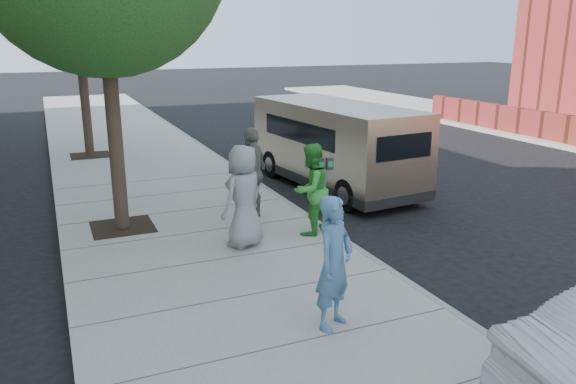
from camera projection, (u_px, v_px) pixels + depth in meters
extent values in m
plane|color=black|center=(274.00, 258.00, 10.05)|extent=(120.00, 120.00, 0.00)
cube|color=gray|center=(220.00, 263.00, 9.64)|extent=(5.00, 60.00, 0.15)
cube|color=gray|center=(344.00, 243.00, 10.58)|extent=(0.12, 60.00, 0.16)
cube|color=black|center=(123.00, 227.00, 11.25)|extent=(1.20, 1.20, 0.01)
cylinder|color=#38281E|center=(114.00, 129.00, 10.72)|extent=(0.28, 0.28, 3.96)
cube|color=black|center=(90.00, 155.00, 17.96)|extent=(1.20, 1.20, 0.01)
cylinder|color=#38281E|center=(85.00, 100.00, 17.49)|extent=(0.28, 0.28, 3.52)
sphere|color=#17471B|center=(76.00, 6.00, 16.74)|extent=(3.80, 3.80, 3.80)
cylinder|color=gray|center=(324.00, 204.00, 10.76)|extent=(0.06, 0.06, 1.18)
cube|color=gray|center=(325.00, 171.00, 10.59)|extent=(0.24, 0.09, 0.08)
cube|color=#2D2D30|center=(320.00, 164.00, 10.52)|extent=(0.14, 0.12, 0.23)
cube|color=#2D2D30|center=(329.00, 163.00, 10.57)|extent=(0.14, 0.12, 0.23)
cube|color=tan|center=(335.00, 143.00, 14.43)|extent=(2.51, 5.54, 1.98)
cube|color=tan|center=(281.00, 143.00, 17.03)|extent=(1.87, 0.72, 0.85)
cube|color=black|center=(405.00, 147.00, 12.06)|extent=(1.49, 0.17, 0.55)
cylinder|color=black|center=(273.00, 164.00, 15.73)|extent=(0.33, 0.78, 0.76)
cylinder|color=black|center=(325.00, 158.00, 16.55)|extent=(0.33, 0.78, 0.76)
cylinder|color=black|center=(348.00, 195.00, 12.65)|extent=(0.33, 0.78, 0.76)
cylinder|color=black|center=(408.00, 185.00, 13.47)|extent=(0.33, 0.78, 0.76)
imported|color=teal|center=(334.00, 263.00, 7.19)|extent=(0.77, 0.70, 1.78)
imported|color=green|center=(311.00, 189.00, 10.66)|extent=(1.06, 0.97, 1.76)
imported|color=gray|center=(244.00, 196.00, 10.01)|extent=(1.08, 0.96, 1.86)
imported|color=gray|center=(253.00, 173.00, 11.59)|extent=(1.11, 1.14, 1.92)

